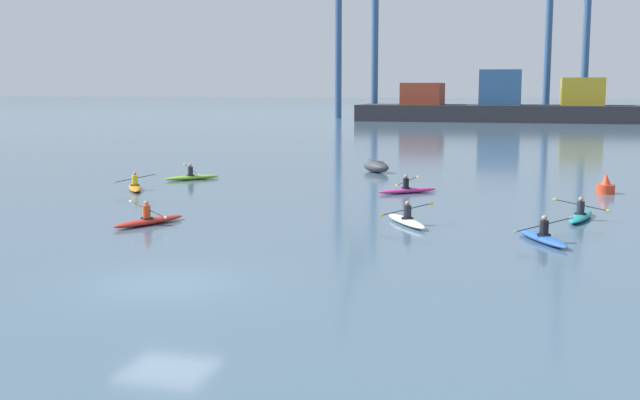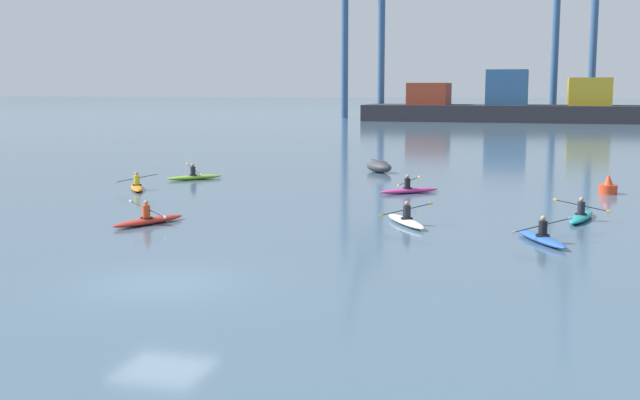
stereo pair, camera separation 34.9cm
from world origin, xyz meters
The scene contains 13 objects.
ground_plane centered at (0.00, 0.00, 0.00)m, with size 800.00×800.00×0.00m, color #425B70.
container_barge centered at (4.58, 109.87, 2.48)m, with size 44.58×11.87×8.06m.
gantry_crane_west centered at (-20.57, 116.86, 17.20)m, with size 7.68×16.54×35.67m.
gantry_crane_west_mid centered at (14.52, 121.90, 18.38)m, with size 7.31×19.20×39.49m.
capsized_dinghy centered at (0.06, 29.68, 0.35)m, with size 2.51×2.70×0.76m.
channel_buoy centered at (13.19, 22.72, 0.36)m, with size 0.90×0.90×1.00m.
kayak_orange centered at (-10.42, 17.82, 0.17)m, with size 2.25×3.23×0.95m.
kayak_white centered at (4.91, 10.99, 0.17)m, with size 2.29×3.21×0.95m.
kayak_blue centered at (10.00, 8.71, 0.17)m, with size 2.07×3.31×0.95m.
kayak_magenta centered at (3.51, 20.24, 0.17)m, with size 2.99×2.65×1.01m.
kayak_red centered at (-4.80, 8.38, 0.17)m, with size 2.09×3.36×0.95m.
kayak_lime centered at (-9.45, 22.85, 0.17)m, with size 2.75×2.90×0.95m.
kayak_teal centered at (11.53, 13.92, 0.17)m, with size 2.21×3.44×0.95m.
Camera 2 is at (9.89, -19.20, 5.29)m, focal length 44.52 mm.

